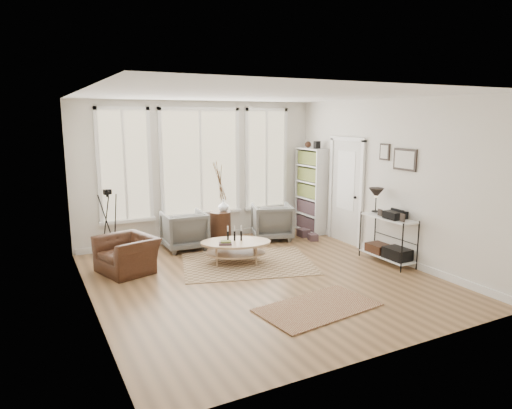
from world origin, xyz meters
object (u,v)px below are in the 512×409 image
low_shelf (388,235)px  accent_chair (127,254)px  side_table (220,201)px  armchair_left (184,230)px  armchair_right (272,221)px  coffee_table (236,246)px  bookcase (311,190)px

low_shelf → accent_chair: 4.55m
side_table → accent_chair: size_ratio=1.97×
armchair_left → armchair_right: bearing=178.0°
low_shelf → accent_chair: (-4.24, 1.63, -0.21)m
coffee_table → side_table: side_table is taller
low_shelf → coffee_table: bearing=153.2°
bookcase → armchair_left: size_ratio=2.50×
low_shelf → coffee_table: low_shelf is taller
low_shelf → side_table: 3.39m
coffee_table → low_shelf: bearing=-26.8°
bookcase → side_table: 2.19m
coffee_table → armchair_right: (1.39, 1.15, 0.07)m
side_table → bookcase: bearing=-2.2°
bookcase → low_shelf: bookcase is taller
armchair_left → accent_chair: size_ratio=0.89×
bookcase → coffee_table: bookcase is taller
coffee_table → accent_chair: accent_chair is taller
coffee_table → armchair_left: size_ratio=1.76×
armchair_right → armchair_left: bearing=14.7°
armchair_right → low_shelf: bearing=132.4°
bookcase → low_shelf: size_ratio=1.58×
armchair_left → accent_chair: 1.57m
armchair_right → accent_chair: 3.30m
coffee_table → side_table: size_ratio=0.79×
coffee_table → side_table: bearing=78.1°
accent_chair → low_shelf: bearing=51.4°
bookcase → low_shelf: 2.56m
armchair_left → low_shelf: bearing=141.7°
low_shelf → coffee_table: (-2.42, 1.22, -0.20)m
low_shelf → armchair_right: bearing=113.5°
coffee_table → armchair_left: armchair_left is taller
armchair_left → bookcase: bearing=-177.6°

